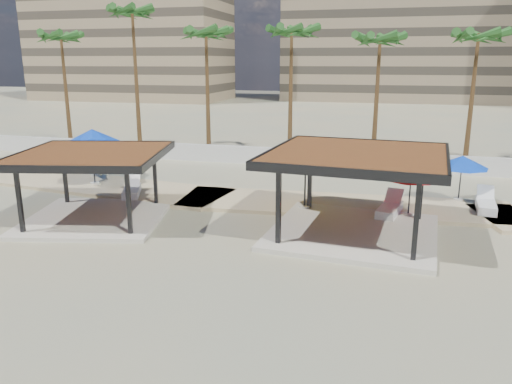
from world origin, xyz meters
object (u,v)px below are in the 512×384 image
pavilion_west (93,180)px  lounger_c (486,205)px  pavilion_central (356,186)px  lounger_b (390,209)px  umbrella_a (92,136)px  umbrella_c (411,172)px  lounger_a (132,190)px

pavilion_west → lounger_c: pavilion_west is taller
pavilion_central → pavilion_west: size_ratio=1.01×
lounger_b → lounger_c: bearing=-56.0°
pavilion_central → lounger_b: (1.41, 2.74, -1.66)m
umbrella_a → lounger_b: umbrella_a is taller
umbrella_a → umbrella_c: (18.02, -3.40, -0.44)m
umbrella_a → umbrella_c: umbrella_a is taller
lounger_a → lounger_c: bearing=-106.7°
pavilion_central → pavilion_west: (-11.29, -1.03, -0.21)m
pavilion_central → umbrella_a: 16.94m
pavilion_west → lounger_b: pavilion_west is taller
umbrella_c → lounger_b: umbrella_c is taller
umbrella_a → umbrella_c: bearing=-10.7°
pavilion_west → lounger_b: (12.70, 3.77, -1.45)m
umbrella_c → lounger_b: bearing=176.1°
umbrella_c → lounger_a: (-13.76, 0.05, -1.78)m
umbrella_a → lounger_b: 17.68m
pavilion_central → umbrella_c: size_ratio=2.41×
pavilion_central → lounger_c: (5.74, 4.57, -1.66)m
pavilion_west → umbrella_c: (13.51, 3.71, 0.32)m
umbrella_a → lounger_b: (17.22, -3.35, -2.21)m
pavilion_central → lounger_b: 3.50m
umbrella_c → lounger_c: umbrella_c is taller
pavilion_west → lounger_a: pavilion_west is taller
pavilion_central → pavilion_west: bearing=-170.1°
lounger_a → lounger_c: size_ratio=0.99×
pavilion_west → umbrella_a: (-4.51, 7.11, 0.76)m
pavilion_west → lounger_a: size_ratio=2.96×
umbrella_c → lounger_a: bearing=179.8°
pavilion_west → lounger_c: size_ratio=2.92×
lounger_b → lounger_c: lounger_b is taller
pavilion_west → pavilion_central: bearing=-7.5°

